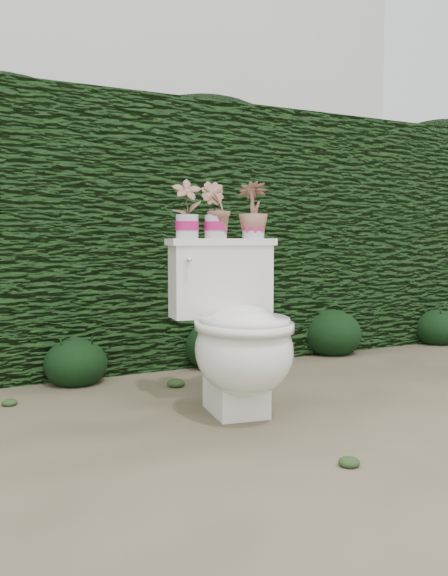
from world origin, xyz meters
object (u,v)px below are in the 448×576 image
toilet (237,334)px  potted_plant_left (187,210)px  potted_plant_center (216,211)px  potted_plant_right (253,212)px

toilet → potted_plant_left: potted_plant_left is taller
potted_plant_left → potted_plant_center: potted_plant_left is taller
toilet → potted_plant_center: size_ratio=3.05×
potted_plant_center → potted_plant_right: potted_plant_center is taller
potted_plant_left → potted_plant_right: size_ratio=1.03×
potted_plant_left → potted_plant_center: (0.14, -0.02, -0.00)m
toilet → potted_plant_left: bearing=124.2°
potted_plant_left → potted_plant_center: size_ratio=1.03×
toilet → potted_plant_left: 0.62m
potted_plant_left → potted_plant_center: bearing=7.7°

